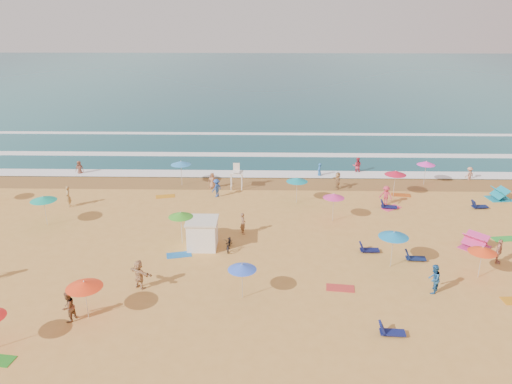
{
  "coord_description": "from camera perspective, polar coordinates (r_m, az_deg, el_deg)",
  "views": [
    {
      "loc": [
        0.92,
        -33.17,
        16.16
      ],
      "look_at": [
        0.08,
        6.0,
        1.5
      ],
      "focal_mm": 35.0,
      "sensor_mm": 36.0,
      "label": 1
    }
  ],
  "objects": [
    {
      "name": "ocean",
      "position": [
        118.28,
        0.78,
        12.66
      ],
      "size": [
        220.0,
        140.0,
        0.18
      ],
      "primitive_type": "cube",
      "color": "#0C4756",
      "rests_on": "ground"
    },
    {
      "name": "surf_foam",
      "position": [
        56.82,
        0.25,
        4.09
      ],
      "size": [
        200.0,
        18.7,
        0.05
      ],
      "color": "white",
      "rests_on": "ground"
    },
    {
      "name": "loungers",
      "position": [
        34.36,
        8.4,
        -7.46
      ],
      "size": [
        53.51,
        18.68,
        0.34
      ],
      "color": "#0F154F",
      "rests_on": "ground"
    },
    {
      "name": "lifeguard_stand",
      "position": [
        46.72,
        -2.23,
        1.63
      ],
      "size": [
        1.2,
        1.2,
        2.1
      ],
      "primitive_type": null,
      "color": "white",
      "rests_on": "ground"
    },
    {
      "name": "beachgoers",
      "position": [
        39.94,
        1.55,
        -2.11
      ],
      "size": [
        40.12,
        27.26,
        2.11
      ],
      "color": "brown",
      "rests_on": "ground"
    },
    {
      "name": "beach_umbrellas",
      "position": [
        37.22,
        0.69,
        -1.6
      ],
      "size": [
        54.23,
        26.96,
        0.73
      ],
      "color": "#2F86D3",
      "rests_on": "ground"
    },
    {
      "name": "wet_sand",
      "position": [
        48.45,
        0.07,
        1.04
      ],
      "size": [
        220.0,
        220.0,
        0.0
      ],
      "primitive_type": "plane",
      "color": "olive",
      "rests_on": "ground"
    },
    {
      "name": "cabana_roof",
      "position": [
        35.15,
        -6.2,
        -3.26
      ],
      "size": [
        2.2,
        2.2,
        0.12
      ],
      "primitive_type": "cube",
      "color": "silver",
      "rests_on": "cabana"
    },
    {
      "name": "ground",
      "position": [
        36.91,
        -0.33,
        -5.45
      ],
      "size": [
        220.0,
        220.0,
        0.0
      ],
      "primitive_type": "plane",
      "color": "gold",
      "rests_on": "ground"
    },
    {
      "name": "towels",
      "position": [
        34.51,
        5.65,
        -7.48
      ],
      "size": [
        37.79,
        24.21,
        0.03
      ],
      "color": "#D04A1A",
      "rests_on": "ground"
    },
    {
      "name": "cabana",
      "position": [
        35.59,
        -6.14,
        -4.82
      ],
      "size": [
        2.0,
        2.0,
        2.0
      ],
      "primitive_type": "cube",
      "color": "white",
      "rests_on": "ground"
    },
    {
      "name": "bicycle",
      "position": [
        35.36,
        -3.1,
        -5.83
      ],
      "size": [
        0.7,
        1.88,
        0.98
      ],
      "primitive_type": "imported",
      "rotation": [
        0.0,
        0.0,
        -0.03
      ],
      "color": "black",
      "rests_on": "ground"
    },
    {
      "name": "popup_tents",
      "position": [
        43.99,
        25.1,
        -2.24
      ],
      "size": [
        8.27,
        11.83,
        1.2
      ],
      "color": "#CC2D7A",
      "rests_on": "ground"
    }
  ]
}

